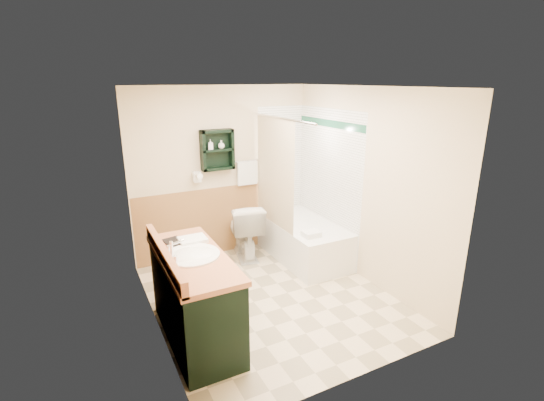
{
  "coord_description": "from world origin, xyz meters",
  "views": [
    {
      "loc": [
        -1.87,
        -3.66,
        2.48
      ],
      "look_at": [
        0.12,
        0.2,
        1.13
      ],
      "focal_mm": 26.0,
      "sensor_mm": 36.0,
      "label": 1
    }
  ],
  "objects_px": {
    "hair_dryer": "(197,177)",
    "soap_bottle_b": "(221,145)",
    "vanity_book": "(165,234)",
    "vanity": "(195,298)",
    "wall_shelf": "(217,150)",
    "soap_bottle_a": "(211,147)",
    "toilet": "(245,230)",
    "bathtub": "(304,240)"
  },
  "relations": [
    {
      "from": "hair_dryer",
      "to": "soap_bottle_b",
      "type": "distance_m",
      "value": 0.54
    },
    {
      "from": "hair_dryer",
      "to": "vanity_book",
      "type": "xyz_separation_m",
      "value": [
        -0.76,
        -1.39,
        -0.19
      ]
    },
    {
      "from": "vanity",
      "to": "hair_dryer",
      "type": "bearing_deg",
      "value": 71.28
    },
    {
      "from": "hair_dryer",
      "to": "vanity_book",
      "type": "distance_m",
      "value": 1.6
    },
    {
      "from": "hair_dryer",
      "to": "soap_bottle_b",
      "type": "relative_size",
      "value": 2.15
    },
    {
      "from": "wall_shelf",
      "to": "soap_bottle_a",
      "type": "xyz_separation_m",
      "value": [
        -0.1,
        -0.01,
        0.05
      ]
    },
    {
      "from": "wall_shelf",
      "to": "soap_bottle_a",
      "type": "height_order",
      "value": "wall_shelf"
    },
    {
      "from": "hair_dryer",
      "to": "vanity_book",
      "type": "height_order",
      "value": "hair_dryer"
    },
    {
      "from": "toilet",
      "to": "soap_bottle_a",
      "type": "relative_size",
      "value": 6.03
    },
    {
      "from": "soap_bottle_a",
      "to": "soap_bottle_b",
      "type": "relative_size",
      "value": 1.21
    },
    {
      "from": "wall_shelf",
      "to": "vanity_book",
      "type": "relative_size",
      "value": 2.38
    },
    {
      "from": "wall_shelf",
      "to": "vanity_book",
      "type": "distance_m",
      "value": 1.81
    },
    {
      "from": "soap_bottle_a",
      "to": "wall_shelf",
      "type": "bearing_deg",
      "value": 3.01
    },
    {
      "from": "hair_dryer",
      "to": "vanity",
      "type": "bearing_deg",
      "value": -108.72
    },
    {
      "from": "vanity_book",
      "to": "vanity",
      "type": "bearing_deg",
      "value": -76.84
    },
    {
      "from": "soap_bottle_b",
      "to": "soap_bottle_a",
      "type": "bearing_deg",
      "value": 180.0
    },
    {
      "from": "soap_bottle_a",
      "to": "soap_bottle_b",
      "type": "distance_m",
      "value": 0.15
    },
    {
      "from": "vanity_book",
      "to": "soap_bottle_a",
      "type": "bearing_deg",
      "value": 43.33
    },
    {
      "from": "hair_dryer",
      "to": "bathtub",
      "type": "xyz_separation_m",
      "value": [
        1.33,
        -0.66,
        -0.93
      ]
    },
    {
      "from": "hair_dryer",
      "to": "vanity",
      "type": "distance_m",
      "value": 2.0
    },
    {
      "from": "hair_dryer",
      "to": "toilet",
      "type": "bearing_deg",
      "value": -20.69
    },
    {
      "from": "toilet",
      "to": "soap_bottle_a",
      "type": "bearing_deg",
      "value": -14.82
    },
    {
      "from": "hair_dryer",
      "to": "toilet",
      "type": "xyz_separation_m",
      "value": [
        0.59,
        -0.22,
        -0.8
      ]
    },
    {
      "from": "toilet",
      "to": "vanity_book",
      "type": "distance_m",
      "value": 1.89
    },
    {
      "from": "vanity",
      "to": "toilet",
      "type": "xyz_separation_m",
      "value": [
        1.19,
        1.53,
        -0.05
      ]
    },
    {
      "from": "bathtub",
      "to": "soap_bottle_a",
      "type": "xyz_separation_m",
      "value": [
        -1.12,
        0.63,
        1.33
      ]
    },
    {
      "from": "hair_dryer",
      "to": "toilet",
      "type": "distance_m",
      "value": 1.02
    },
    {
      "from": "soap_bottle_a",
      "to": "bathtub",
      "type": "bearing_deg",
      "value": -29.27
    },
    {
      "from": "bathtub",
      "to": "vanity_book",
      "type": "distance_m",
      "value": 2.33
    },
    {
      "from": "wall_shelf",
      "to": "bathtub",
      "type": "distance_m",
      "value": 1.76
    },
    {
      "from": "toilet",
      "to": "soap_bottle_b",
      "type": "distance_m",
      "value": 1.25
    },
    {
      "from": "bathtub",
      "to": "vanity",
      "type": "bearing_deg",
      "value": -150.24
    },
    {
      "from": "hair_dryer",
      "to": "soap_bottle_a",
      "type": "distance_m",
      "value": 0.45
    },
    {
      "from": "soap_bottle_b",
      "to": "vanity_book",
      "type": "bearing_deg",
      "value": -129.31
    },
    {
      "from": "wall_shelf",
      "to": "vanity",
      "type": "bearing_deg",
      "value": -117.35
    },
    {
      "from": "hair_dryer",
      "to": "vanity_book",
      "type": "bearing_deg",
      "value": -118.59
    },
    {
      "from": "vanity",
      "to": "soap_bottle_b",
      "type": "xyz_separation_m",
      "value": [
        0.95,
        1.73,
        1.16
      ]
    },
    {
      "from": "toilet",
      "to": "vanity_book",
      "type": "relative_size",
      "value": 3.51
    },
    {
      "from": "hair_dryer",
      "to": "bathtub",
      "type": "distance_m",
      "value": 1.75
    },
    {
      "from": "bathtub",
      "to": "vanity_book",
      "type": "relative_size",
      "value": 6.48
    },
    {
      "from": "vanity",
      "to": "vanity_book",
      "type": "xyz_separation_m",
      "value": [
        -0.17,
        0.36,
        0.56
      ]
    },
    {
      "from": "hair_dryer",
      "to": "soap_bottle_a",
      "type": "relative_size",
      "value": 1.78
    }
  ]
}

